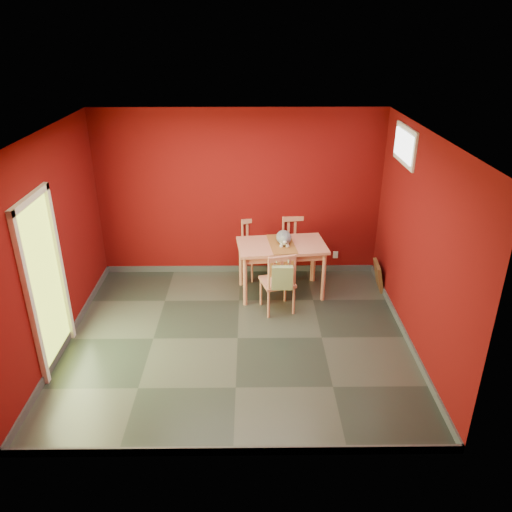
{
  "coord_description": "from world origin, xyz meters",
  "views": [
    {
      "loc": [
        0.19,
        -5.57,
        3.81
      ],
      "look_at": [
        0.25,
        0.45,
        1.0
      ],
      "focal_mm": 35.0,
      "sensor_mm": 36.0,
      "label": 1
    }
  ],
  "objects_px": {
    "chair_far_left": "(257,247)",
    "chair_far_right": "(297,247)",
    "tote_bag": "(282,278)",
    "picture_frame": "(378,275)",
    "cat": "(284,235)",
    "dining_table": "(282,250)",
    "chair_near": "(278,281)"
  },
  "relations": [
    {
      "from": "chair_far_left",
      "to": "tote_bag",
      "type": "xyz_separation_m",
      "value": [
        0.33,
        -1.41,
        0.17
      ]
    },
    {
      "from": "cat",
      "to": "chair_near",
      "type": "bearing_deg",
      "value": -94.29
    },
    {
      "from": "chair_near",
      "to": "picture_frame",
      "type": "relative_size",
      "value": 2.16
    },
    {
      "from": "chair_far_left",
      "to": "chair_far_right",
      "type": "height_order",
      "value": "chair_far_right"
    },
    {
      "from": "chair_far_right",
      "to": "picture_frame",
      "type": "relative_size",
      "value": 2.26
    },
    {
      "from": "tote_bag",
      "to": "picture_frame",
      "type": "relative_size",
      "value": 0.94
    },
    {
      "from": "chair_near",
      "to": "tote_bag",
      "type": "bearing_deg",
      "value": -80.03
    },
    {
      "from": "chair_far_right",
      "to": "cat",
      "type": "distance_m",
      "value": 0.73
    },
    {
      "from": "chair_near",
      "to": "chair_far_left",
      "type": "bearing_deg",
      "value": 103.89
    },
    {
      "from": "dining_table",
      "to": "tote_bag",
      "type": "xyz_separation_m",
      "value": [
        -0.03,
        -0.77,
        -0.06
      ]
    },
    {
      "from": "dining_table",
      "to": "tote_bag",
      "type": "relative_size",
      "value": 3.38
    },
    {
      "from": "dining_table",
      "to": "cat",
      "type": "distance_m",
      "value": 0.23
    },
    {
      "from": "chair_far_left",
      "to": "chair_near",
      "type": "xyz_separation_m",
      "value": [
        0.29,
        -1.19,
        -0.0
      ]
    },
    {
      "from": "dining_table",
      "to": "chair_near",
      "type": "bearing_deg",
      "value": -97.45
    },
    {
      "from": "picture_frame",
      "to": "chair_far_right",
      "type": "bearing_deg",
      "value": 159.98
    },
    {
      "from": "tote_bag",
      "to": "picture_frame",
      "type": "height_order",
      "value": "tote_bag"
    },
    {
      "from": "dining_table",
      "to": "picture_frame",
      "type": "bearing_deg",
      "value": 4.89
    },
    {
      "from": "chair_near",
      "to": "tote_bag",
      "type": "relative_size",
      "value": 2.3
    },
    {
      "from": "cat",
      "to": "picture_frame",
      "type": "bearing_deg",
      "value": 7.93
    },
    {
      "from": "chair_far_left",
      "to": "cat",
      "type": "distance_m",
      "value": 0.83
    },
    {
      "from": "chair_near",
      "to": "cat",
      "type": "relative_size",
      "value": 1.99
    },
    {
      "from": "chair_far_left",
      "to": "tote_bag",
      "type": "height_order",
      "value": "chair_far_left"
    },
    {
      "from": "chair_near",
      "to": "picture_frame",
      "type": "distance_m",
      "value": 1.78
    },
    {
      "from": "chair_far_right",
      "to": "cat",
      "type": "xyz_separation_m",
      "value": [
        -0.25,
        -0.53,
        0.43
      ]
    },
    {
      "from": "dining_table",
      "to": "tote_bag",
      "type": "distance_m",
      "value": 0.78
    },
    {
      "from": "chair_far_left",
      "to": "chair_far_right",
      "type": "xyz_separation_m",
      "value": [
        0.65,
        -0.05,
        0.02
      ]
    },
    {
      "from": "chair_near",
      "to": "dining_table",
      "type": "bearing_deg",
      "value": 82.55
    },
    {
      "from": "cat",
      "to": "dining_table",
      "type": "bearing_deg",
      "value": -111.53
    },
    {
      "from": "cat",
      "to": "tote_bag",
      "type": "bearing_deg",
      "value": -89.19
    },
    {
      "from": "chair_near",
      "to": "cat",
      "type": "distance_m",
      "value": 0.77
    },
    {
      "from": "chair_far_left",
      "to": "chair_near",
      "type": "distance_m",
      "value": 1.23
    },
    {
      "from": "tote_bag",
      "to": "dining_table",
      "type": "bearing_deg",
      "value": 87.48
    }
  ]
}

